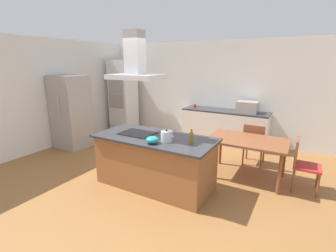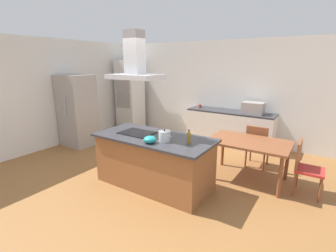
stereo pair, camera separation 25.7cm
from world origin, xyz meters
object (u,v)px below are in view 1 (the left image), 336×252
(mixing_bowl, at_px, (152,140))
(range_hood, at_px, (135,64))
(refrigerator, at_px, (71,112))
(chair_at_right_end, at_px, (302,161))
(chair_facing_back_wall, at_px, (254,142))
(coffee_mug_red, at_px, (195,106))
(tea_kettle, at_px, (167,136))
(wall_oven_stack, at_px, (123,96))
(countertop_microwave, at_px, (248,107))
(olive_oil_bottle, at_px, (191,138))
(cooktop, at_px, (137,133))
(dining_table, at_px, (247,144))

(mixing_bowl, distance_m, range_hood, 1.30)
(refrigerator, relative_size, chair_at_right_end, 2.04)
(refrigerator, bearing_deg, chair_facing_back_wall, 14.13)
(coffee_mug_red, xyz_separation_m, chair_facing_back_wall, (1.85, -1.11, -0.44))
(tea_kettle, height_order, wall_oven_stack, wall_oven_stack)
(mixing_bowl, height_order, countertop_microwave, countertop_microwave)
(countertop_microwave, bearing_deg, coffee_mug_red, 179.63)
(tea_kettle, height_order, olive_oil_bottle, olive_oil_bottle)
(olive_oil_bottle, bearing_deg, wall_oven_stack, 143.45)
(wall_oven_stack, xyz_separation_m, range_hood, (2.53, -2.65, 1.00))
(cooktop, relative_size, wall_oven_stack, 0.27)
(dining_table, distance_m, chair_at_right_end, 0.93)
(olive_oil_bottle, height_order, chair_at_right_end, olive_oil_bottle)
(mixing_bowl, bearing_deg, tea_kettle, 54.94)
(chair_facing_back_wall, bearing_deg, wall_oven_stack, 168.40)
(cooktop, bearing_deg, wall_oven_stack, 133.77)
(olive_oil_bottle, relative_size, wall_oven_stack, 0.10)
(olive_oil_bottle, relative_size, dining_table, 0.16)
(cooktop, xyz_separation_m, tea_kettle, (0.67, -0.11, 0.08))
(countertop_microwave, height_order, range_hood, range_hood)
(countertop_microwave, bearing_deg, chair_facing_back_wall, -69.35)
(tea_kettle, bearing_deg, wall_oven_stack, 139.27)
(cooktop, xyz_separation_m, mixing_bowl, (0.53, -0.31, 0.05))
(cooktop, bearing_deg, olive_oil_bottle, -0.78)
(range_hood, bearing_deg, chair_facing_back_wall, 46.63)
(tea_kettle, height_order, countertop_microwave, countertop_microwave)
(wall_oven_stack, xyz_separation_m, chair_facing_back_wall, (4.22, -0.87, -0.59))
(mixing_bowl, relative_size, coffee_mug_red, 2.26)
(dining_table, height_order, chair_facing_back_wall, chair_facing_back_wall)
(chair_facing_back_wall, height_order, range_hood, range_hood)
(wall_oven_stack, relative_size, refrigerator, 1.21)
(tea_kettle, xyz_separation_m, coffee_mug_red, (-0.84, 3.00, -0.04))
(dining_table, relative_size, chair_facing_back_wall, 1.57)
(countertop_microwave, distance_m, range_hood, 3.32)
(cooktop, bearing_deg, chair_at_right_end, 23.24)
(mixing_bowl, xyz_separation_m, chair_at_right_end, (2.07, 1.43, -0.45))
(tea_kettle, bearing_deg, countertop_microwave, 78.62)
(refrigerator, xyz_separation_m, chair_facing_back_wall, (4.30, 1.08, -0.40))
(chair_at_right_end, bearing_deg, cooktop, -156.76)
(olive_oil_bottle, relative_size, range_hood, 0.25)
(mixing_bowl, height_order, refrigerator, refrigerator)
(coffee_mug_red, distance_m, dining_table, 2.58)
(cooktop, bearing_deg, mixing_bowl, -30.58)
(tea_kettle, relative_size, olive_oil_bottle, 1.07)
(mixing_bowl, distance_m, refrigerator, 3.30)
(tea_kettle, distance_m, olive_oil_bottle, 0.40)
(wall_oven_stack, relative_size, chair_at_right_end, 2.47)
(mixing_bowl, distance_m, coffee_mug_red, 3.27)
(wall_oven_stack, xyz_separation_m, refrigerator, (-0.08, -1.95, -0.19))
(countertop_microwave, bearing_deg, dining_table, -76.79)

